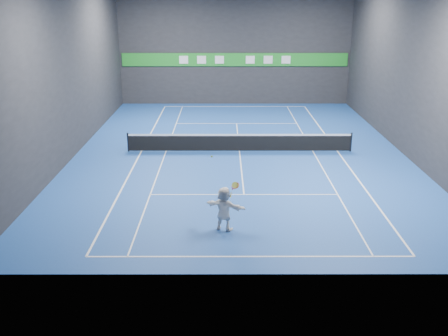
{
  "coord_description": "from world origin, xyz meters",
  "views": [
    {
      "loc": [
        -0.91,
        -26.64,
        8.25
      ],
      "look_at": [
        -0.88,
        -7.17,
        1.5
      ],
      "focal_mm": 40.0,
      "sensor_mm": 36.0,
      "label": 1
    }
  ],
  "objects_px": {
    "tennis_ball": "(212,157)",
    "tennis_net": "(240,142)",
    "tennis_racket": "(235,187)",
    "player": "(224,209)"
  },
  "relations": [
    {
      "from": "tennis_net",
      "to": "tennis_racket",
      "type": "bearing_deg",
      "value": -92.89
    },
    {
      "from": "player",
      "to": "tennis_racket",
      "type": "distance_m",
      "value": 0.93
    },
    {
      "from": "player",
      "to": "tennis_racket",
      "type": "bearing_deg",
      "value": -149.09
    },
    {
      "from": "tennis_ball",
      "to": "tennis_racket",
      "type": "distance_m",
      "value": 1.43
    },
    {
      "from": "player",
      "to": "tennis_net",
      "type": "height_order",
      "value": "player"
    },
    {
      "from": "tennis_ball",
      "to": "tennis_racket",
      "type": "height_order",
      "value": "tennis_ball"
    },
    {
      "from": "tennis_ball",
      "to": "tennis_racket",
      "type": "xyz_separation_m",
      "value": [
        0.82,
        0.04,
        -1.17
      ]
    },
    {
      "from": "tennis_net",
      "to": "tennis_racket",
      "type": "distance_m",
      "value": 9.87
    },
    {
      "from": "tennis_ball",
      "to": "tennis_net",
      "type": "relative_size",
      "value": 0.01
    },
    {
      "from": "player",
      "to": "tennis_racket",
      "type": "xyz_separation_m",
      "value": [
        0.38,
        0.05,
        0.84
      ]
    }
  ]
}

